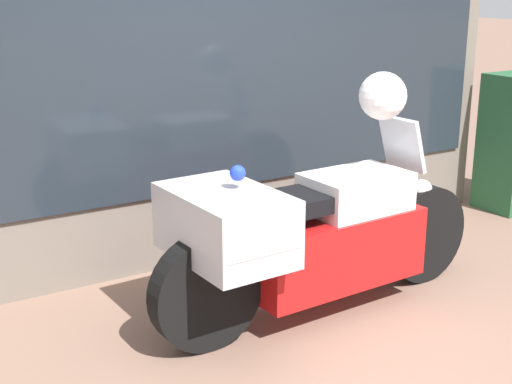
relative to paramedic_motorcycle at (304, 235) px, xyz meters
The scene contains 5 objects.
ground_plane 0.86m from the paramedic_motorcycle, 103.58° to the right, with size 60.00×60.00×0.00m, color #7A5B4C.
shop_building 1.91m from the paramedic_motorcycle, 111.78° to the left, with size 5.60×0.55×3.56m.
window_display 1.39m from the paramedic_motorcycle, 82.52° to the left, with size 4.32×0.30×1.98m.
paramedic_motorcycle is the anchor object (origin of this frame).
white_helmet 0.98m from the paramedic_motorcycle, ahead, with size 0.30×0.30×0.30m, color white.
Camera 1 is at (-2.20, -2.62, 2.00)m, focal length 50.00 mm.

